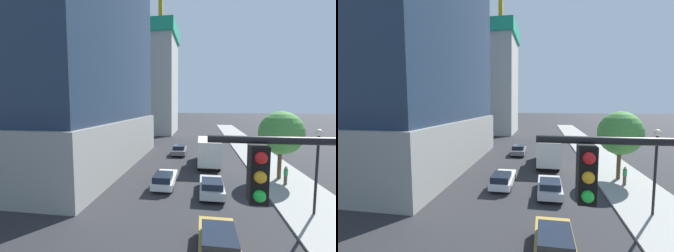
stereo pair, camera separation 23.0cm
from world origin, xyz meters
The scene contains 10 objects.
sidewalk centered at (8.89, 20.00, 0.07)m, with size 5.20×120.00×0.15m, color gray.
construction_building centered at (-12.97, 56.20, 14.63)m, with size 26.16×14.32×35.27m.
street_lamp centered at (8.41, 14.25, 3.79)m, with size 0.44×0.44×5.53m.
street_tree centered at (8.52, 21.44, 4.54)m, with size 4.08×4.08×6.45m.
car_gray centered at (-2.07, 31.03, 0.70)m, with size 1.92×4.45×1.42m.
car_gold centered at (1.94, 9.02, 0.74)m, with size 1.85×4.38×1.47m.
car_white centered at (-2.07, 18.02, 0.67)m, with size 1.78×4.48×1.35m.
car_silver centered at (1.94, 16.73, 0.70)m, with size 1.86×4.32×1.38m.
box_truck centered at (1.94, 25.70, 1.80)m, with size 2.46×7.52×3.27m.
pedestrian_green_shirt centered at (8.54, 19.76, 0.97)m, with size 0.34×0.34×1.62m.
Camera 1 is at (1.10, -1.06, 7.20)m, focal length 24.09 mm.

